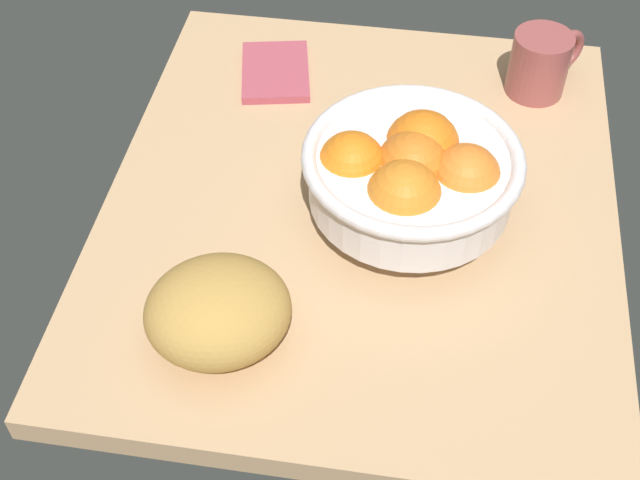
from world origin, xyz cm
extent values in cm
cube|color=tan|center=(0.00, 0.00, -1.50)|extent=(66.72, 56.72, 3.00)
cylinder|color=white|center=(2.02, 5.32, 1.46)|extent=(9.13, 9.13, 2.93)
cylinder|color=white|center=(2.02, 5.32, 5.77)|extent=(21.59, 21.59, 5.69)
torus|color=white|center=(2.02, 5.32, 8.62)|extent=(23.19, 23.19, 1.60)
sphere|color=orange|center=(-0.96, 6.09, 7.47)|extent=(8.05, 8.05, 8.05)
sphere|color=orange|center=(6.88, 4.82, 7.43)|extent=(7.82, 7.82, 7.82)
sphere|color=orange|center=(2.75, -0.95, 7.32)|extent=(7.21, 7.21, 7.21)
sphere|color=orange|center=(3.05, 10.82, 7.35)|extent=(7.38, 7.38, 7.38)
sphere|color=orange|center=(2.02, 5.32, 7.40)|extent=(7.64, 7.64, 7.64)
ellipsoid|color=#C39245|center=(21.17, -11.12, 4.11)|extent=(16.97, 17.65, 8.22)
cube|color=#B34858|center=(-20.59, -13.72, 0.54)|extent=(13.40, 10.75, 1.08)
cylinder|color=#9F4C4A|center=(-22.54, 19.31, 4.03)|extent=(7.30, 7.30, 8.05)
torus|color=#9F4C4A|center=(-25.91, 22.80, 4.03)|extent=(4.83, 4.94, 5.71)
camera|label=1|loc=(68.52, 5.89, 68.56)|focal=48.44mm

